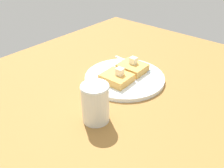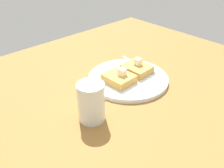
# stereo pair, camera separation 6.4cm
# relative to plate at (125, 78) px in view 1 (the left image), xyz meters

# --- Properties ---
(table_surface) EXTENTS (1.15, 1.15, 0.03)m
(table_surface) POSITION_rel_plate_xyz_m (-0.07, -0.12, -0.02)
(table_surface) COLOR olive
(table_surface) RESTS_ON ground
(plate) EXTENTS (0.26, 0.26, 0.01)m
(plate) POSITION_rel_plate_xyz_m (0.00, 0.00, 0.00)
(plate) COLOR white
(plate) RESTS_ON table_surface
(toast_slice_left) EXTENTS (0.08, 0.09, 0.02)m
(toast_slice_left) POSITION_rel_plate_xyz_m (-0.04, -0.00, 0.02)
(toast_slice_left) COLOR gold
(toast_slice_left) RESTS_ON plate
(toast_slice_middle) EXTENTS (0.08, 0.09, 0.02)m
(toast_slice_middle) POSITION_rel_plate_xyz_m (0.04, 0.00, 0.02)
(toast_slice_middle) COLOR gold
(toast_slice_middle) RESTS_ON plate
(butter_pat_primary) EXTENTS (0.02, 0.02, 0.02)m
(butter_pat_primary) POSITION_rel_plate_xyz_m (-0.04, -0.01, 0.04)
(butter_pat_primary) COLOR #F9EAC7
(butter_pat_primary) RESTS_ON toast_slice_left
(butter_pat_secondary) EXTENTS (0.02, 0.02, 0.02)m
(butter_pat_secondary) POSITION_rel_plate_xyz_m (0.05, 0.00, 0.04)
(butter_pat_secondary) COLOR #F5F1CA
(butter_pat_secondary) RESTS_ON toast_slice_middle
(fork) EXTENTS (0.03, 0.16, 0.00)m
(fork) POSITION_rel_plate_xyz_m (0.08, 0.02, 0.01)
(fork) COLOR silver
(fork) RESTS_ON plate
(syrup_jar) EXTENTS (0.07, 0.07, 0.10)m
(syrup_jar) POSITION_rel_plate_xyz_m (-0.20, -0.07, 0.04)
(syrup_jar) COLOR #542B0D
(syrup_jar) RESTS_ON table_surface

